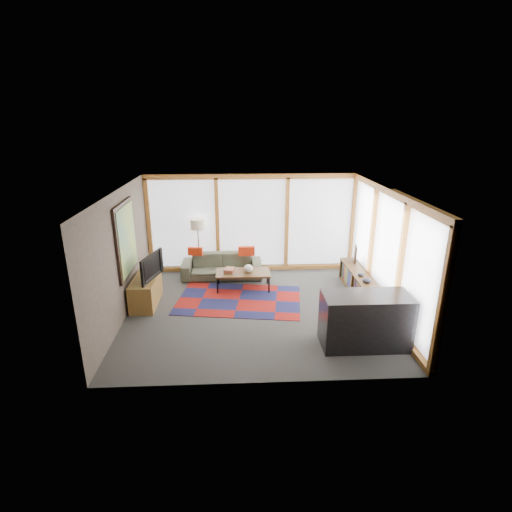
{
  "coord_description": "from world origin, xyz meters",
  "views": [
    {
      "loc": [
        -0.41,
        -7.76,
        3.95
      ],
      "look_at": [
        0.0,
        0.4,
        1.1
      ],
      "focal_mm": 28.0,
      "sensor_mm": 36.0,
      "label": 1
    }
  ],
  "objects_px": {
    "bar_counter": "(365,320)",
    "sofa": "(222,266)",
    "coffee_table": "(243,280)",
    "television": "(148,266)",
    "tv_console": "(146,291)",
    "bookshelf": "(359,284)",
    "floor_lamp": "(199,247)"
  },
  "relations": [
    {
      "from": "tv_console",
      "to": "television",
      "type": "xyz_separation_m",
      "value": [
        0.1,
        -0.01,
        0.59
      ]
    },
    {
      "from": "floor_lamp",
      "to": "bookshelf",
      "type": "bearing_deg",
      "value": -21.28
    },
    {
      "from": "bookshelf",
      "to": "bar_counter",
      "type": "relative_size",
      "value": 1.39
    },
    {
      "from": "television",
      "to": "sofa",
      "type": "bearing_deg",
      "value": -30.68
    },
    {
      "from": "television",
      "to": "bar_counter",
      "type": "height_order",
      "value": "television"
    },
    {
      "from": "floor_lamp",
      "to": "television",
      "type": "bearing_deg",
      "value": -118.43
    },
    {
      "from": "television",
      "to": "bar_counter",
      "type": "relative_size",
      "value": 0.63
    },
    {
      "from": "coffee_table",
      "to": "bookshelf",
      "type": "height_order",
      "value": "bookshelf"
    },
    {
      "from": "floor_lamp",
      "to": "bookshelf",
      "type": "relative_size",
      "value": 0.69
    },
    {
      "from": "bookshelf",
      "to": "tv_console",
      "type": "relative_size",
      "value": 1.78
    },
    {
      "from": "bar_counter",
      "to": "sofa",
      "type": "bearing_deg",
      "value": 128.14
    },
    {
      "from": "tv_console",
      "to": "bar_counter",
      "type": "height_order",
      "value": "bar_counter"
    },
    {
      "from": "television",
      "to": "tv_console",
      "type": "bearing_deg",
      "value": 97.48
    },
    {
      "from": "television",
      "to": "bookshelf",
      "type": "bearing_deg",
      "value": -72.35
    },
    {
      "from": "sofa",
      "to": "bar_counter",
      "type": "xyz_separation_m",
      "value": [
        2.68,
        -3.43,
        0.19
      ]
    },
    {
      "from": "coffee_table",
      "to": "television",
      "type": "height_order",
      "value": "television"
    },
    {
      "from": "floor_lamp",
      "to": "tv_console",
      "type": "distance_m",
      "value": 2.06
    },
    {
      "from": "sofa",
      "to": "bookshelf",
      "type": "xyz_separation_m",
      "value": [
        3.24,
        -1.27,
        -0.03
      ]
    },
    {
      "from": "floor_lamp",
      "to": "bar_counter",
      "type": "distance_m",
      "value": 4.92
    },
    {
      "from": "bookshelf",
      "to": "tv_console",
      "type": "xyz_separation_m",
      "value": [
        -4.88,
        -0.23,
        0.03
      ]
    },
    {
      "from": "sofa",
      "to": "coffee_table",
      "type": "relative_size",
      "value": 1.59
    },
    {
      "from": "coffee_table",
      "to": "television",
      "type": "relative_size",
      "value": 1.31
    },
    {
      "from": "coffee_table",
      "to": "tv_console",
      "type": "distance_m",
      "value": 2.29
    },
    {
      "from": "bookshelf",
      "to": "television",
      "type": "relative_size",
      "value": 2.2
    },
    {
      "from": "tv_console",
      "to": "coffee_table",
      "type": "bearing_deg",
      "value": 18.4
    },
    {
      "from": "floor_lamp",
      "to": "coffee_table",
      "type": "xyz_separation_m",
      "value": [
        1.13,
        -1.0,
        -0.54
      ]
    },
    {
      "from": "bookshelf",
      "to": "television",
      "type": "xyz_separation_m",
      "value": [
        -4.78,
        -0.24,
        0.62
      ]
    },
    {
      "from": "television",
      "to": "floor_lamp",
      "type": "bearing_deg",
      "value": -13.71
    },
    {
      "from": "sofa",
      "to": "bookshelf",
      "type": "relative_size",
      "value": 0.94
    },
    {
      "from": "floor_lamp",
      "to": "coffee_table",
      "type": "height_order",
      "value": "floor_lamp"
    },
    {
      "from": "coffee_table",
      "to": "bar_counter",
      "type": "distance_m",
      "value": 3.42
    },
    {
      "from": "floor_lamp",
      "to": "bookshelf",
      "type": "height_order",
      "value": "floor_lamp"
    }
  ]
}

